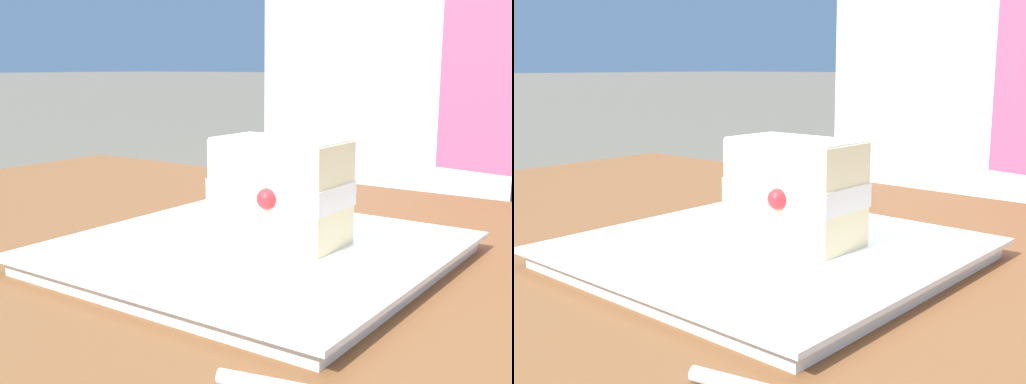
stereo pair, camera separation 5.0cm
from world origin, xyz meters
The scene contains 2 objects.
dessert_plate centered at (-0.02, 0.08, 0.76)m, with size 0.28×0.28×0.02m.
cake_slice centered at (-0.01, 0.09, 0.81)m, with size 0.10×0.07×0.08m.
Camera 1 is at (0.26, -0.32, 0.91)m, focal length 44.98 mm.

